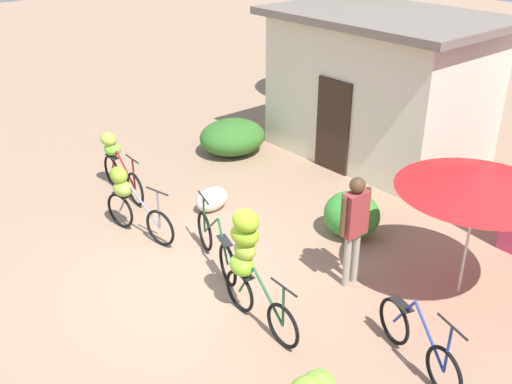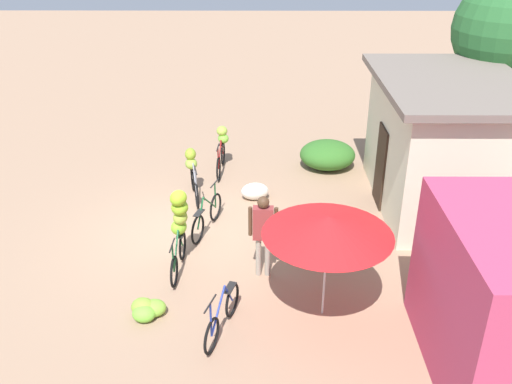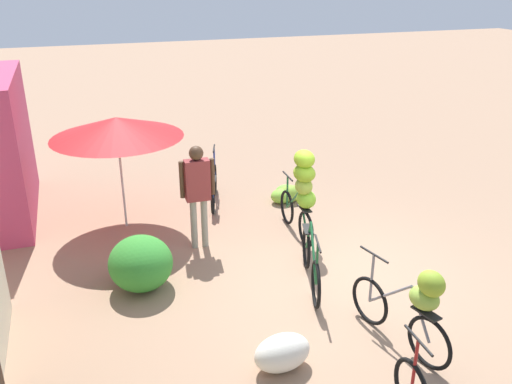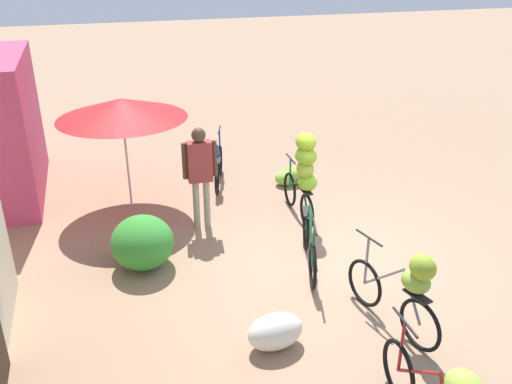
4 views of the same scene
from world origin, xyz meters
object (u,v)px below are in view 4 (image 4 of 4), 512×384
at_px(bicycle_by_shop, 304,170).
at_px(produce_sack, 275,331).
at_px(market_umbrella, 122,108).
at_px(bicycle_center_loaded, 309,245).
at_px(banana_pile_on_ground, 290,176).
at_px(person_bystander, 200,167).
at_px(bicycle_rightmost, 219,168).
at_px(bicycle_near_pile, 406,286).

height_order(bicycle_by_shop, produce_sack, bicycle_by_shop).
distance_m(market_umbrella, produce_sack, 4.94).
relative_size(bicycle_center_loaded, banana_pile_on_ground, 2.39).
relative_size(bicycle_center_loaded, produce_sack, 2.41).
distance_m(banana_pile_on_ground, person_bystander, 2.66).
relative_size(bicycle_center_loaded, bicycle_by_shop, 1.02).
bearing_deg(banana_pile_on_ground, bicycle_center_loaded, 164.40).
xyz_separation_m(market_umbrella, banana_pile_on_ground, (0.11, -3.20, -1.71)).
bearing_deg(bicycle_rightmost, person_bystander, 157.52).
bearing_deg(bicycle_near_pile, produce_sack, 81.93).
height_order(bicycle_near_pile, bicycle_by_shop, bicycle_by_shop).
relative_size(produce_sack, person_bystander, 0.39).
distance_m(market_umbrella, bicycle_center_loaded, 4.04).
bearing_deg(bicycle_by_shop, banana_pile_on_ground, -13.80).
relative_size(bicycle_near_pile, banana_pile_on_ground, 2.32).
bearing_deg(bicycle_by_shop, person_bystander, 77.23).
bearing_deg(market_umbrella, bicycle_by_shop, -119.72).
height_order(banana_pile_on_ground, produce_sack, produce_sack).
relative_size(banana_pile_on_ground, person_bystander, 0.40).
xyz_separation_m(bicycle_by_shop, banana_pile_on_ground, (1.70, -0.42, -0.84)).
xyz_separation_m(market_umbrella, bicycle_center_loaded, (-2.92, -2.36, -1.50)).
relative_size(bicycle_by_shop, banana_pile_on_ground, 2.36).
height_order(market_umbrella, bicycle_near_pile, market_umbrella).
bearing_deg(banana_pile_on_ground, bicycle_by_shop, 166.20).
xyz_separation_m(bicycle_by_shop, produce_sack, (-2.89, 1.51, -0.78)).
height_order(bicycle_center_loaded, banana_pile_on_ground, bicycle_center_loaded).
distance_m(bicycle_by_shop, banana_pile_on_ground, 1.95).
distance_m(market_umbrella, bicycle_rightmost, 2.41).
height_order(market_umbrella, bicycle_rightmost, market_umbrella).
relative_size(bicycle_by_shop, bicycle_rightmost, 1.06).
bearing_deg(bicycle_center_loaded, bicycle_rightmost, 9.11).
bearing_deg(bicycle_near_pile, person_bystander, 26.82).
distance_m(bicycle_rightmost, person_bystander, 2.01).
distance_m(bicycle_by_shop, produce_sack, 3.35).
height_order(bicycle_center_loaded, person_bystander, person_bystander).
xyz_separation_m(bicycle_center_loaded, person_bystander, (1.71, 1.27, 0.73)).
bearing_deg(bicycle_center_loaded, produce_sack, 145.40).
distance_m(bicycle_center_loaded, person_bystander, 2.25).
xyz_separation_m(produce_sack, person_bystander, (3.28, 0.19, 0.88)).
distance_m(bicycle_center_loaded, bicycle_by_shop, 1.53).
xyz_separation_m(banana_pile_on_ground, person_bystander, (-1.32, 2.11, 0.94)).
bearing_deg(bicycle_by_shop, produce_sack, 152.47).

